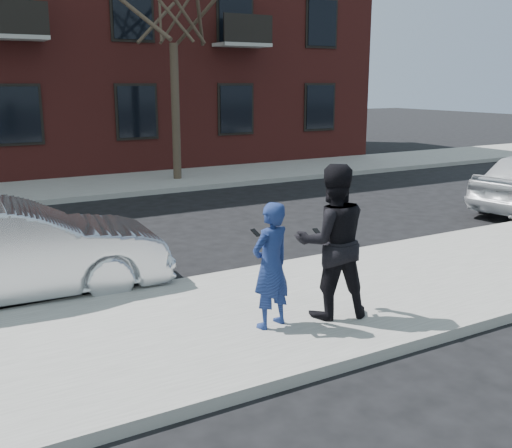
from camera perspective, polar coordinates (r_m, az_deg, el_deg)
ground at (r=8.08m, az=-6.83°, el=-10.01°), size 100.00×100.00×0.00m
near_sidewalk at (r=7.84m, az=-6.11°, el=-10.16°), size 50.00×3.50×0.15m
near_curb at (r=9.41m, az=-10.60°, el=-6.23°), size 50.00×0.10×0.15m
far_sidewalk at (r=18.59m, az=-20.69°, el=2.87°), size 50.00×3.50×0.15m
far_curb at (r=16.84m, az=-19.66°, el=1.94°), size 50.00×0.10×0.15m
apartment_building at (r=25.49m, az=-19.92°, el=19.33°), size 24.30×10.30×12.30m
street_tree at (r=19.45m, az=-7.98°, el=20.17°), size 3.60×3.60×6.80m
silver_sedan at (r=9.53m, az=-22.58°, el=-2.46°), size 4.72×1.89×1.53m
man_hoodie at (r=7.51m, az=1.42°, el=-3.96°), size 0.67×0.53×1.62m
man_peacoat at (r=7.86m, az=7.24°, el=-1.66°), size 1.18×1.04×2.04m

